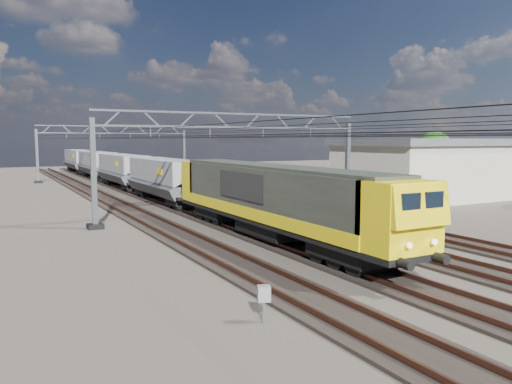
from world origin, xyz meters
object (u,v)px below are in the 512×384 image
trackside_cabinet (264,295)px  industrial_shed (440,168)px  catenary_gantry_far (116,150)px  hopper_wagon_third (97,163)px  catenary_gantry_mid (237,160)px  hopper_wagon_mid (123,168)px  locomotive (272,197)px  tree_far (437,151)px  hopper_wagon_fourth (79,159)px  hopper_wagon_lead (165,177)px

trackside_cabinet → industrial_shed: (30.19, 20.23, 1.89)m
catenary_gantry_far → hopper_wagon_third: 3.25m
catenary_gantry_mid → hopper_wagon_mid: (-2.00, 23.74, -1.67)m
locomotive → trackside_cabinet: locomotive is taller
industrial_shed → hopper_wagon_mid: bearing=137.8°
hopper_wagon_third → tree_far: tree_far is taller
hopper_wagon_fourth → hopper_wagon_mid: bearing=-90.0°
hopper_wagon_mid → hopper_wagon_fourth: 28.40m
locomotive → hopper_wagon_lead: bearing=90.0°
hopper_wagon_mid → industrial_shed: 32.39m
hopper_wagon_mid → industrial_shed: industrial_shed is taller
hopper_wagon_mid → hopper_wagon_fourth: same height
locomotive → catenary_gantry_mid: bearing=76.2°
hopper_wagon_fourth → industrial_shed: 55.59m
locomotive → industrial_shed: 26.06m
catenary_gantry_far → trackside_cabinet: size_ratio=17.82×
hopper_wagon_lead → tree_far: size_ratio=2.07×
tree_far → hopper_wagon_mid: bearing=156.6°
tree_far → hopper_wagon_third: bearing=138.9°
hopper_wagon_lead → locomotive: bearing=-90.0°
trackside_cabinet → industrial_shed: bearing=54.0°
catenary_gantry_mid → hopper_wagon_fourth: (-2.00, 52.14, -1.67)m
catenary_gantry_mid → hopper_wagon_mid: bearing=94.8°
catenary_gantry_far → trackside_cabinet: catenary_gantry_far is taller
locomotive → tree_far: (32.32, 17.94, 1.66)m
catenary_gantry_far → hopper_wagon_lead: catenary_gantry_far is taller
hopper_wagon_mid → tree_far: tree_far is taller
catenary_gantry_mid → hopper_wagon_fourth: bearing=92.2°
catenary_gantry_far → hopper_wagon_fourth: catenary_gantry_far is taller
catenary_gantry_mid → hopper_wagon_lead: catenary_gantry_mid is taller
hopper_wagon_lead → hopper_wagon_mid: size_ratio=1.00×
trackside_cabinet → industrial_shed: industrial_shed is taller
catenary_gantry_mid → hopper_wagon_mid: catenary_gantry_mid is taller
tree_far → catenary_gantry_far: bearing=139.2°
hopper_wagon_mid → industrial_shed: bearing=-42.2°
hopper_wagon_mid → hopper_wagon_fourth: size_ratio=1.00×
trackside_cabinet → industrial_shed: 36.39m
catenary_gantry_mid → hopper_wagon_third: bearing=93.0°
hopper_wagon_mid → tree_far: 35.24m
catenary_gantry_mid → trackside_cabinet: 20.22m
hopper_wagon_fourth → trackside_cabinet: hopper_wagon_fourth is taller
hopper_wagon_third → trackside_cabinet: hopper_wagon_third is taller
locomotive → hopper_wagon_mid: locomotive is taller
trackside_cabinet → hopper_wagon_mid: bearing=101.8°
locomotive → hopper_wagon_third: locomotive is taller
industrial_shed → locomotive: bearing=-157.1°
locomotive → hopper_wagon_fourth: 60.30m
locomotive → trackside_cabinet: size_ratio=18.90×
catenary_gantry_far → hopper_wagon_mid: (-2.00, -12.26, -1.67)m
catenary_gantry_far → locomotive: 44.23m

